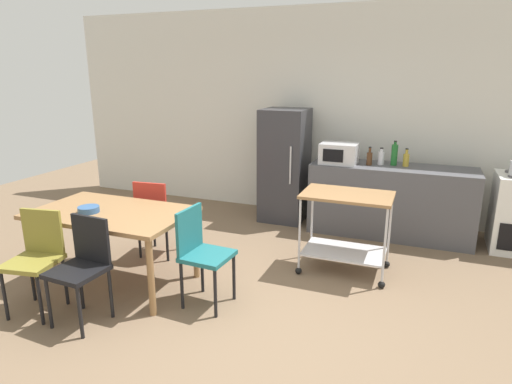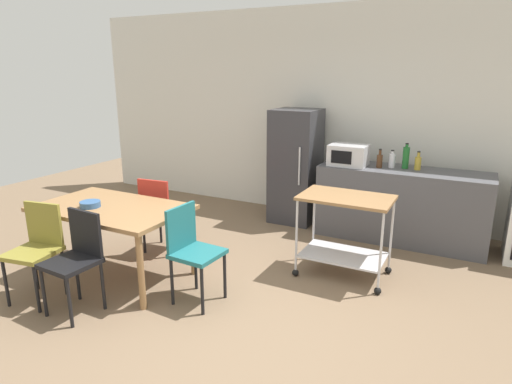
{
  "view_description": "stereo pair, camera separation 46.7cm",
  "coord_description": "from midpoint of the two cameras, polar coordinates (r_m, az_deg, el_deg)",
  "views": [
    {
      "loc": [
        1.26,
        -2.99,
        2.06
      ],
      "look_at": [
        -0.39,
        1.2,
        0.8
      ],
      "focal_mm": 30.81,
      "sensor_mm": 36.0,
      "label": 1
    },
    {
      "loc": [
        1.68,
        -2.8,
        2.06
      ],
      "look_at": [
        -0.39,
        1.2,
        0.8
      ],
      "focal_mm": 30.81,
      "sensor_mm": 36.0,
      "label": 2
    }
  ],
  "objects": [
    {
      "name": "ground_plane",
      "position": [
        3.85,
        -4.86,
        -16.83
      ],
      "size": [
        12.0,
        12.0,
        0.0
      ],
      "primitive_type": "plane",
      "color": "brown"
    },
    {
      "name": "back_wall",
      "position": [
        6.3,
        7.95,
        9.94
      ],
      "size": [
        8.4,
        0.12,
        2.9
      ],
      "primitive_type": "cube",
      "color": "silver",
      "rests_on": "ground_plane"
    },
    {
      "name": "kitchen_counter",
      "position": [
        5.75,
        14.87,
        -1.15
      ],
      "size": [
        2.0,
        0.64,
        0.9
      ],
      "primitive_type": "cube",
      "color": "#4C4C51",
      "rests_on": "ground_plane"
    },
    {
      "name": "dining_table",
      "position": [
        4.54,
        -21.06,
        -3.3
      ],
      "size": [
        1.5,
        0.9,
        0.75
      ],
      "color": "olive",
      "rests_on": "ground_plane"
    },
    {
      "name": "chair_black",
      "position": [
        4.02,
        -24.76,
        -8.43
      ],
      "size": [
        0.42,
        0.42,
        0.89
      ],
      "rotation": [
        0.0,
        0.0,
        -0.06
      ],
      "color": "black",
      "rests_on": "ground_plane"
    },
    {
      "name": "chair_red",
      "position": [
        5.08,
        -15.45,
        -2.63
      ],
      "size": [
        0.44,
        0.44,
        0.89
      ],
      "rotation": [
        0.0,
        0.0,
        3.25
      ],
      "color": "#B72D23",
      "rests_on": "ground_plane"
    },
    {
      "name": "chair_teal",
      "position": [
        3.98,
        -10.53,
        -7.44
      ],
      "size": [
        0.42,
        0.42,
        0.89
      ],
      "rotation": [
        0.0,
        0.0,
        1.51
      ],
      "color": "#1E666B",
      "rests_on": "ground_plane"
    },
    {
      "name": "chair_olive",
      "position": [
        4.38,
        -29.43,
        -7.13
      ],
      "size": [
        0.46,
        0.46,
        0.89
      ],
      "rotation": [
        0.0,
        0.0,
        0.17
      ],
      "color": "olive",
      "rests_on": "ground_plane"
    },
    {
      "name": "refrigerator",
      "position": [
        6.09,
        1.54,
        3.45
      ],
      "size": [
        0.6,
        0.63,
        1.55
      ],
      "color": "#333338",
      "rests_on": "ground_plane"
    },
    {
      "name": "kitchen_cart",
      "position": [
        4.56,
        8.76,
        -3.6
      ],
      "size": [
        0.91,
        0.57,
        0.85
      ],
      "color": "olive",
      "rests_on": "ground_plane"
    },
    {
      "name": "microwave",
      "position": [
        5.64,
        8.39,
        4.95
      ],
      "size": [
        0.46,
        0.35,
        0.26
      ],
      "color": "silver",
      "rests_on": "kitchen_counter"
    },
    {
      "name": "bottle_soda",
      "position": [
        5.63,
        12.23,
        4.31
      ],
      "size": [
        0.07,
        0.07,
        0.23
      ],
      "color": "#4C2D19",
      "rests_on": "kitchen_counter"
    },
    {
      "name": "bottle_olive_oil",
      "position": [
        5.69,
        13.68,
        4.35
      ],
      "size": [
        0.08,
        0.08,
        0.22
      ],
      "color": "silver",
      "rests_on": "kitchen_counter"
    },
    {
      "name": "bottle_hot_sauce",
      "position": [
        5.68,
        15.31,
        4.7
      ],
      "size": [
        0.08,
        0.08,
        0.31
      ],
      "color": "#1E6628",
      "rests_on": "kitchen_counter"
    },
    {
      "name": "bottle_vinegar",
      "position": [
        5.66,
        16.71,
        4.05
      ],
      "size": [
        0.07,
        0.07,
        0.22
      ],
      "color": "gold",
      "rests_on": "kitchen_counter"
    },
    {
      "name": "fruit_bowl",
      "position": [
        4.54,
        -23.71,
        -2.13
      ],
      "size": [
        0.2,
        0.2,
        0.06
      ],
      "primitive_type": "cylinder",
      "color": "#33598C",
      "rests_on": "dining_table"
    }
  ]
}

